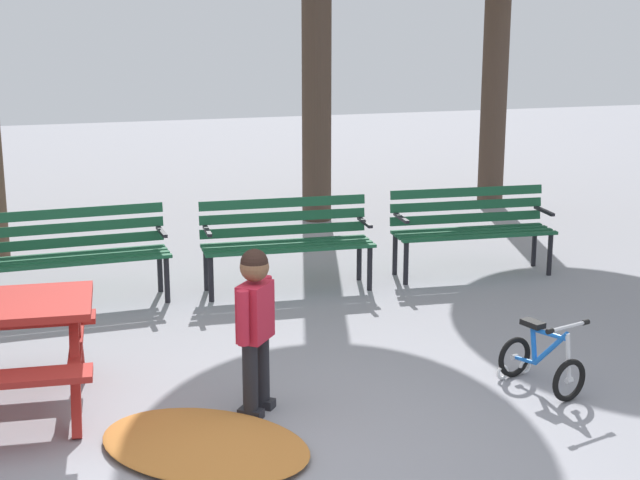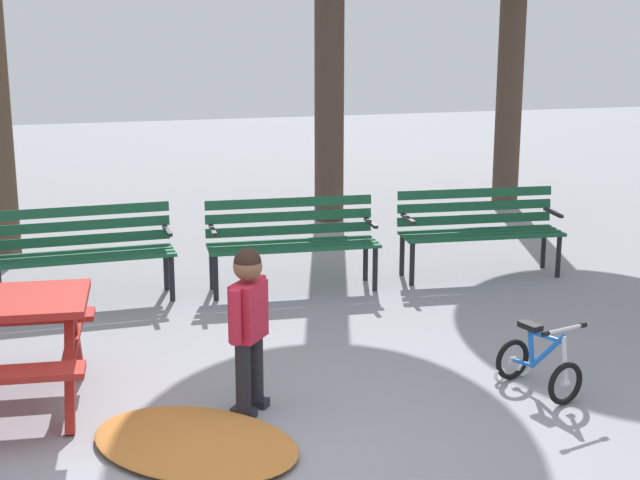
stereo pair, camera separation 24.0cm
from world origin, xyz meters
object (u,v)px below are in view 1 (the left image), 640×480
(park_bench_far_right, at_px, (471,224))
(child_standing, at_px, (255,318))
(park_bench_left, at_px, (77,248))
(kids_bicycle, at_px, (541,361))
(park_bench_right, at_px, (286,236))

(park_bench_far_right, height_order, child_standing, child_standing)
(park_bench_left, distance_m, child_standing, 2.98)
(park_bench_far_right, xyz_separation_m, kids_bicycle, (-0.85, -2.87, -0.31))
(park_bench_left, bearing_deg, kids_bicycle, -45.33)
(park_bench_left, xyz_separation_m, kids_bicycle, (2.96, -3.00, -0.31))
(park_bench_right, distance_m, child_standing, 2.87)
(park_bench_left, relative_size, park_bench_right, 0.99)
(park_bench_right, xyz_separation_m, child_standing, (-0.94, -2.71, 0.15))
(park_bench_left, relative_size, child_standing, 1.45)
(park_bench_left, xyz_separation_m, park_bench_far_right, (3.81, -0.13, 0.00))
(park_bench_left, distance_m, park_bench_right, 1.91)
(park_bench_right, relative_size, child_standing, 1.46)
(park_bench_right, xyz_separation_m, park_bench_far_right, (1.90, -0.03, 0.00))
(park_bench_right, bearing_deg, park_bench_left, 176.81)
(park_bench_left, bearing_deg, park_bench_far_right, -1.98)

